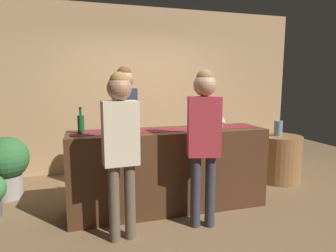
{
  "coord_description": "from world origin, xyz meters",
  "views": [
    {
      "loc": [
        -0.99,
        -3.36,
        1.57
      ],
      "look_at": [
        -0.01,
        0.0,
        1.05
      ],
      "focal_mm": 30.96,
      "sensor_mm": 36.0,
      "label": 1
    }
  ],
  "objects_px": {
    "wine_bottle_green": "(81,124)",
    "customer_browsing": "(121,139)",
    "round_side_table": "(279,158)",
    "wine_bottle_clear": "(122,121)",
    "wine_glass_near_customer": "(223,120)",
    "bartender": "(125,116)",
    "potted_plant_tall": "(7,163)",
    "vase_on_side_table": "(278,128)",
    "wine_glass_mid_counter": "(109,124)",
    "customer_sipping": "(204,132)"
  },
  "relations": [
    {
      "from": "wine_bottle_clear",
      "to": "customer_browsing",
      "type": "distance_m",
      "value": 0.7
    },
    {
      "from": "wine_glass_mid_counter",
      "to": "bartender",
      "type": "height_order",
      "value": "bartender"
    },
    {
      "from": "wine_glass_near_customer",
      "to": "wine_glass_mid_counter",
      "type": "height_order",
      "value": "same"
    },
    {
      "from": "bartender",
      "to": "potted_plant_tall",
      "type": "bearing_deg",
      "value": -6.26
    },
    {
      "from": "customer_sipping",
      "to": "potted_plant_tall",
      "type": "relative_size",
      "value": 2.01
    },
    {
      "from": "wine_bottle_green",
      "to": "potted_plant_tall",
      "type": "distance_m",
      "value": 1.49
    },
    {
      "from": "wine_bottle_green",
      "to": "wine_bottle_clear",
      "type": "xyz_separation_m",
      "value": [
        0.48,
        0.07,
        0.0
      ]
    },
    {
      "from": "bartender",
      "to": "wine_glass_near_customer",
      "type": "bearing_deg",
      "value": 158.08
    },
    {
      "from": "wine_glass_near_customer",
      "to": "potted_plant_tall",
      "type": "bearing_deg",
      "value": 160.34
    },
    {
      "from": "wine_bottle_green",
      "to": "bartender",
      "type": "xyz_separation_m",
      "value": [
        0.57,
        0.56,
        0.01
      ]
    },
    {
      "from": "wine_bottle_green",
      "to": "customer_sipping",
      "type": "relative_size",
      "value": 0.18
    },
    {
      "from": "customer_browsing",
      "to": "vase_on_side_table",
      "type": "relative_size",
      "value": 7.0
    },
    {
      "from": "customer_browsing",
      "to": "wine_bottle_green",
      "type": "bearing_deg",
      "value": 116.96
    },
    {
      "from": "wine_bottle_green",
      "to": "round_side_table",
      "type": "relative_size",
      "value": 0.41
    },
    {
      "from": "wine_glass_near_customer",
      "to": "wine_glass_mid_counter",
      "type": "distance_m",
      "value": 1.43
    },
    {
      "from": "bartender",
      "to": "customer_browsing",
      "type": "xyz_separation_m",
      "value": [
        -0.21,
        -1.17,
        -0.09
      ]
    },
    {
      "from": "wine_bottle_green",
      "to": "wine_glass_mid_counter",
      "type": "bearing_deg",
      "value": -13.84
    },
    {
      "from": "customer_sipping",
      "to": "potted_plant_tall",
      "type": "bearing_deg",
      "value": 160.75
    },
    {
      "from": "wine_bottle_clear",
      "to": "customer_browsing",
      "type": "bearing_deg",
      "value": -98.98
    },
    {
      "from": "wine_bottle_green",
      "to": "wine_glass_mid_counter",
      "type": "xyz_separation_m",
      "value": [
        0.3,
        -0.07,
        -0.01
      ]
    },
    {
      "from": "customer_browsing",
      "to": "round_side_table",
      "type": "bearing_deg",
      "value": 18.48
    },
    {
      "from": "wine_bottle_clear",
      "to": "wine_glass_near_customer",
      "type": "height_order",
      "value": "wine_bottle_clear"
    },
    {
      "from": "wine_bottle_green",
      "to": "wine_bottle_clear",
      "type": "relative_size",
      "value": 1.0
    },
    {
      "from": "wine_bottle_green",
      "to": "customer_browsing",
      "type": "relative_size",
      "value": 0.18
    },
    {
      "from": "wine_glass_mid_counter",
      "to": "customer_browsing",
      "type": "height_order",
      "value": "customer_browsing"
    },
    {
      "from": "wine_glass_mid_counter",
      "to": "round_side_table",
      "type": "bearing_deg",
      "value": 11.55
    },
    {
      "from": "wine_glass_mid_counter",
      "to": "vase_on_side_table",
      "type": "bearing_deg",
      "value": 11.92
    },
    {
      "from": "vase_on_side_table",
      "to": "bartender",
      "type": "bearing_deg",
      "value": 178.46
    },
    {
      "from": "wine_bottle_green",
      "to": "wine_glass_near_customer",
      "type": "xyz_separation_m",
      "value": [
        1.73,
        -0.07,
        -0.01
      ]
    },
    {
      "from": "vase_on_side_table",
      "to": "potted_plant_tall",
      "type": "relative_size",
      "value": 0.28
    },
    {
      "from": "wine_bottle_green",
      "to": "customer_browsing",
      "type": "distance_m",
      "value": 0.72
    },
    {
      "from": "wine_glass_near_customer",
      "to": "customer_browsing",
      "type": "bearing_deg",
      "value": -158.04
    },
    {
      "from": "wine_glass_near_customer",
      "to": "bartender",
      "type": "height_order",
      "value": "bartender"
    },
    {
      "from": "wine_bottle_clear",
      "to": "bartender",
      "type": "bearing_deg",
      "value": 78.77
    },
    {
      "from": "bartender",
      "to": "customer_browsing",
      "type": "relative_size",
      "value": 1.07
    },
    {
      "from": "wine_bottle_clear",
      "to": "customer_browsing",
      "type": "xyz_separation_m",
      "value": [
        -0.11,
        -0.69,
        -0.08
      ]
    },
    {
      "from": "wine_bottle_clear",
      "to": "potted_plant_tall",
      "type": "xyz_separation_m",
      "value": [
        -1.48,
        0.84,
        -0.62
      ]
    },
    {
      "from": "wine_bottle_clear",
      "to": "wine_glass_mid_counter",
      "type": "height_order",
      "value": "wine_bottle_clear"
    },
    {
      "from": "bartender",
      "to": "round_side_table",
      "type": "xyz_separation_m",
      "value": [
        2.46,
        -0.07,
        -0.76
      ]
    },
    {
      "from": "wine_bottle_green",
      "to": "wine_bottle_clear",
      "type": "distance_m",
      "value": 0.48
    },
    {
      "from": "wine_bottle_clear",
      "to": "customer_sipping",
      "type": "bearing_deg",
      "value": -40.35
    },
    {
      "from": "bartender",
      "to": "round_side_table",
      "type": "relative_size",
      "value": 2.43
    },
    {
      "from": "wine_glass_mid_counter",
      "to": "vase_on_side_table",
      "type": "relative_size",
      "value": 0.6
    },
    {
      "from": "round_side_table",
      "to": "wine_glass_mid_counter",
      "type": "bearing_deg",
      "value": -168.45
    },
    {
      "from": "potted_plant_tall",
      "to": "wine_glass_mid_counter",
      "type": "bearing_deg",
      "value": -37.1
    },
    {
      "from": "wine_glass_mid_counter",
      "to": "bartender",
      "type": "bearing_deg",
      "value": 66.71
    },
    {
      "from": "bartender",
      "to": "vase_on_side_table",
      "type": "xyz_separation_m",
      "value": [
        2.42,
        -0.06,
        -0.27
      ]
    },
    {
      "from": "wine_glass_mid_counter",
      "to": "vase_on_side_table",
      "type": "xyz_separation_m",
      "value": [
        2.69,
        0.57,
        -0.25
      ]
    },
    {
      "from": "customer_sipping",
      "to": "round_side_table",
      "type": "relative_size",
      "value": 2.31
    },
    {
      "from": "customer_sipping",
      "to": "wine_bottle_green",
      "type": "bearing_deg",
      "value": 169.3
    }
  ]
}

